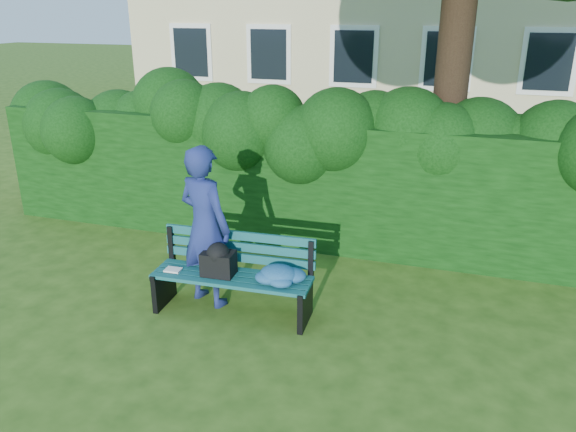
% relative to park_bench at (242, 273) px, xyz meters
% --- Properties ---
extents(ground, '(80.00, 80.00, 0.00)m').
position_rel_park_bench_xyz_m(ground, '(0.30, 0.12, -0.50)').
color(ground, '#2D4D14').
rests_on(ground, ground).
extents(hedge, '(10.00, 1.00, 1.80)m').
position_rel_park_bench_xyz_m(hedge, '(0.30, 2.32, 0.40)').
color(hedge, black).
rests_on(hedge, ground).
extents(park_bench, '(1.81, 0.65, 0.89)m').
position_rel_park_bench_xyz_m(park_bench, '(0.00, 0.00, 0.00)').
color(park_bench, '#0F474C').
rests_on(park_bench, ground).
extents(man_reading, '(0.80, 0.65, 1.88)m').
position_rel_park_bench_xyz_m(man_reading, '(-0.49, 0.14, 0.44)').
color(man_reading, navy).
rests_on(man_reading, ground).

